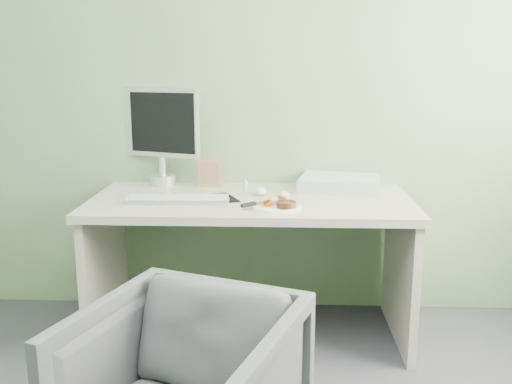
{
  "coord_description": "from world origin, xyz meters",
  "views": [
    {
      "loc": [
        0.14,
        -1.14,
        1.38
      ],
      "look_at": [
        0.03,
        1.5,
        0.79
      ],
      "focal_mm": 40.0,
      "sensor_mm": 36.0,
      "label": 1
    }
  ],
  "objects_px": {
    "plate": "(277,207)",
    "scanner": "(339,184)",
    "monitor": "(162,131)",
    "desk": "(251,233)"
  },
  "relations": [
    {
      "from": "scanner",
      "to": "monitor",
      "type": "bearing_deg",
      "value": -174.77
    },
    {
      "from": "desk",
      "to": "monitor",
      "type": "bearing_deg",
      "value": 147.99
    },
    {
      "from": "desk",
      "to": "scanner",
      "type": "xyz_separation_m",
      "value": [
        0.46,
        0.22,
        0.22
      ]
    },
    {
      "from": "scanner",
      "to": "monitor",
      "type": "relative_size",
      "value": 0.78
    },
    {
      "from": "monitor",
      "to": "desk",
      "type": "bearing_deg",
      "value": -12.68
    },
    {
      "from": "desk",
      "to": "monitor",
      "type": "xyz_separation_m",
      "value": [
        -0.5,
        0.31,
        0.48
      ]
    },
    {
      "from": "desk",
      "to": "monitor",
      "type": "relative_size",
      "value": 3.01
    },
    {
      "from": "plate",
      "to": "scanner",
      "type": "relative_size",
      "value": 0.56
    },
    {
      "from": "plate",
      "to": "scanner",
      "type": "xyz_separation_m",
      "value": [
        0.33,
        0.41,
        0.03
      ]
    },
    {
      "from": "plate",
      "to": "scanner",
      "type": "bearing_deg",
      "value": 50.92
    }
  ]
}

